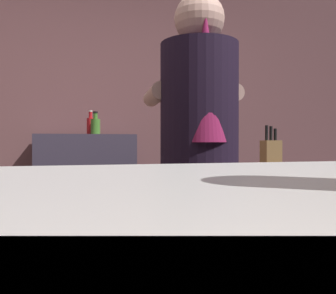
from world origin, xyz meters
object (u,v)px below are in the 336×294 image
chefs_knife (222,175)px  bottle_vinegar (90,125)px  bottle_soy (95,126)px  mixing_bowl (52,172)px  knife_block (271,157)px  bartender (200,160)px

chefs_knife → bottle_vinegar: 1.42m
bottle_soy → bottle_vinegar: 0.10m
bottle_soy → chefs_knife: bearing=-61.1°
mixing_bowl → bottle_vinegar: bearing=76.6°
mixing_bowl → knife_block: bearing=-6.5°
knife_block → chefs_knife: bearing=176.0°
chefs_knife → mixing_bowl: bearing=-169.7°
chefs_knife → bottle_vinegar: (-0.66, 1.22, 0.33)m
bartender → bottle_vinegar: size_ratio=8.60×
bartender → knife_block: 0.70m
mixing_bowl → chefs_knife: bearing=-7.3°
knife_block → bottle_soy: bottle_soy is taller
bartender → bottle_soy: size_ratio=9.32×
chefs_knife → knife_block: bearing=13.6°
bartender → bottle_vinegar: bartender is taller
bottle_soy → bottle_vinegar: bearing=110.7°
chefs_knife → bartender: bearing=-107.0°
bartender → chefs_knife: bartender is taller
mixing_bowl → chefs_knife: (0.92, -0.12, -0.03)m
knife_block → mixing_bowl: knife_block is taller
mixing_bowl → bottle_soy: bottle_soy is taller
knife_block → bottle_vinegar: bearing=127.7°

